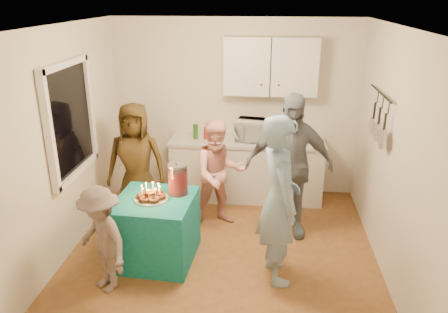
# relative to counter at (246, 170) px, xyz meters

# --- Properties ---
(floor) EXTENTS (4.00, 4.00, 0.00)m
(floor) POSITION_rel_counter_xyz_m (-0.20, -1.70, -0.43)
(floor) COLOR brown
(floor) RESTS_ON ground
(ceiling) EXTENTS (4.00, 4.00, 0.00)m
(ceiling) POSITION_rel_counter_xyz_m (-0.20, -1.70, 2.17)
(ceiling) COLOR white
(ceiling) RESTS_ON floor
(back_wall) EXTENTS (3.60, 3.60, 0.00)m
(back_wall) POSITION_rel_counter_xyz_m (-0.20, 0.30, 0.87)
(back_wall) COLOR silver
(back_wall) RESTS_ON floor
(left_wall) EXTENTS (4.00, 4.00, 0.00)m
(left_wall) POSITION_rel_counter_xyz_m (-2.00, -1.70, 0.87)
(left_wall) COLOR silver
(left_wall) RESTS_ON floor
(right_wall) EXTENTS (4.00, 4.00, 0.00)m
(right_wall) POSITION_rel_counter_xyz_m (1.60, -1.70, 0.87)
(right_wall) COLOR silver
(right_wall) RESTS_ON floor
(window_night) EXTENTS (0.04, 1.00, 1.20)m
(window_night) POSITION_rel_counter_xyz_m (-1.97, -1.40, 1.12)
(window_night) COLOR black
(window_night) RESTS_ON left_wall
(counter) EXTENTS (2.20, 0.58, 0.86)m
(counter) POSITION_rel_counter_xyz_m (0.00, 0.00, 0.00)
(counter) COLOR white
(counter) RESTS_ON floor
(countertop) EXTENTS (2.24, 0.62, 0.05)m
(countertop) POSITION_rel_counter_xyz_m (0.00, -0.00, 0.46)
(countertop) COLOR beige
(countertop) RESTS_ON counter
(upper_cabinet) EXTENTS (1.30, 0.30, 0.80)m
(upper_cabinet) POSITION_rel_counter_xyz_m (0.30, 0.15, 1.52)
(upper_cabinet) COLOR white
(upper_cabinet) RESTS_ON back_wall
(pot_rack) EXTENTS (0.12, 1.00, 0.60)m
(pot_rack) POSITION_rel_counter_xyz_m (1.52, -1.00, 1.17)
(pot_rack) COLOR black
(pot_rack) RESTS_ON right_wall
(microwave) EXTENTS (0.59, 0.45, 0.30)m
(microwave) POSITION_rel_counter_xyz_m (0.12, 0.00, 0.63)
(microwave) COLOR white
(microwave) RESTS_ON countertop
(party_table) EXTENTS (0.90, 0.90, 0.76)m
(party_table) POSITION_rel_counter_xyz_m (-0.94, -1.73, -0.05)
(party_table) COLOR #127B77
(party_table) RESTS_ON floor
(donut_cake) EXTENTS (0.38, 0.38, 0.18)m
(donut_cake) POSITION_rel_counter_xyz_m (-0.97, -1.74, 0.42)
(donut_cake) COLOR #381C0C
(donut_cake) RESTS_ON party_table
(punch_jar) EXTENTS (0.22, 0.22, 0.34)m
(punch_jar) POSITION_rel_counter_xyz_m (-0.70, -1.56, 0.50)
(punch_jar) COLOR red
(punch_jar) RESTS_ON party_table
(man_birthday) EXTENTS (0.60, 0.76, 1.82)m
(man_birthday) POSITION_rel_counter_xyz_m (0.43, -1.94, 0.48)
(man_birthday) COLOR #87A7C5
(man_birthday) RESTS_ON floor
(woman_back_left) EXTENTS (0.82, 0.56, 1.60)m
(woman_back_left) POSITION_rel_counter_xyz_m (-1.43, -0.75, 0.37)
(woman_back_left) COLOR brown
(woman_back_left) RESTS_ON floor
(woman_back_center) EXTENTS (0.85, 0.76, 1.44)m
(woman_back_center) POSITION_rel_counter_xyz_m (-0.31, -0.86, 0.29)
(woman_back_center) COLOR #F27F7E
(woman_back_center) RESTS_ON floor
(woman_back_right) EXTENTS (1.11, 0.54, 1.83)m
(woman_back_right) POSITION_rel_counter_xyz_m (0.56, -0.99, 0.49)
(woman_back_right) COLOR black
(woman_back_right) RESTS_ON floor
(child_near_left) EXTENTS (0.85, 0.80, 1.15)m
(child_near_left) POSITION_rel_counter_xyz_m (-1.34, -2.33, 0.15)
(child_near_left) COLOR #665651
(child_near_left) RESTS_ON floor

